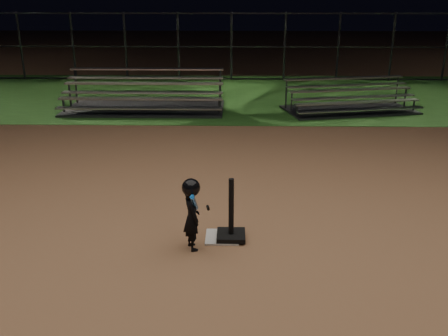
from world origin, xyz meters
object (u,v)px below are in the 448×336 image
Objects in this scene: batting_tee at (231,227)px; bleacher_left at (145,102)px; home_plate at (222,237)px; bleacher_right at (350,105)px; child_batter at (192,212)px.

batting_tee is 0.19× the size of bleacher_left.
bleacher_left is at bearing 107.24° from home_plate.
batting_tee is 0.22× the size of bleacher_right.
child_batter reaches higher than batting_tee.
batting_tee is (0.12, -0.03, 0.17)m from home_plate.
bleacher_right reaches higher than batting_tee.
child_batter is 8.86m from bleacher_right.
home_plate is at bearing 167.26° from batting_tee.
batting_tee is at bearing -84.83° from child_batter.
bleacher_left is (-2.41, 7.76, 0.21)m from home_plate.
child_batter is 8.31m from bleacher_left.
home_plate is 0.47× the size of child_batter.
home_plate is at bearing -72.91° from bleacher_left.
child_batter is (-0.50, -0.27, 0.33)m from batting_tee.
bleacher_right is (3.26, 7.75, -0.00)m from batting_tee.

